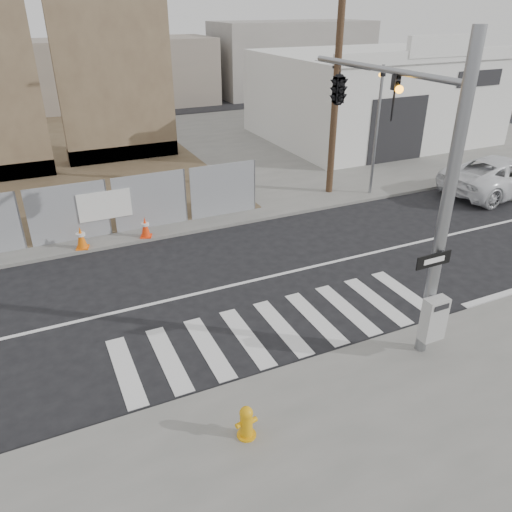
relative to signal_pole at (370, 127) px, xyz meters
name	(u,v)px	position (x,y,z in m)	size (l,w,h in m)	color
ground	(243,283)	(-2.49, 2.05, -4.78)	(100.00, 100.00, 0.00)	black
sidewalk_far	(136,160)	(-2.49, 16.05, -4.72)	(50.00, 20.00, 0.12)	slate
signal_pole	(370,127)	(0.00, 0.00, 0.00)	(0.96, 5.87, 7.00)	gray
far_signal_pole	(378,113)	(5.51, 6.65, -1.30)	(0.16, 0.20, 5.60)	gray
concrete_wall_right	(118,95)	(-2.99, 16.13, -1.40)	(5.50, 1.30, 8.00)	brown
auto_shop	(371,95)	(11.50, 15.01, -2.25)	(12.00, 10.20, 5.95)	silver
utility_pole_right	(338,67)	(4.01, 7.55, 0.42)	(1.60, 0.28, 10.00)	#4D3524
fire_hydrant	(246,422)	(-4.82, -3.45, -4.32)	(0.44, 0.44, 0.70)	orange
suv	(503,175)	(10.87, 4.51, -3.99)	(2.64, 5.72, 1.59)	white
traffic_cone_c	(81,238)	(-6.49, 6.27, -4.28)	(0.49, 0.49, 0.77)	orange
traffic_cone_d	(145,227)	(-4.34, 6.27, -4.30)	(0.48, 0.48, 0.73)	#FF390D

